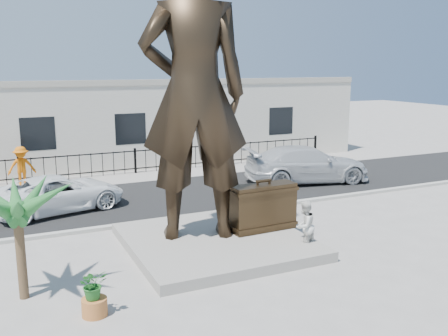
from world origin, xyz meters
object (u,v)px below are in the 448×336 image
(statue, at_px, (194,94))
(suitcase, at_px, (263,207))
(tourist, at_px, (304,226))
(car_white, at_px, (59,193))

(statue, xyz_separation_m, suitcase, (2.13, -0.42, -3.57))
(tourist, bearing_deg, statue, -57.85)
(tourist, distance_m, car_white, 9.55)
(statue, height_order, suitcase, statue)
(statue, distance_m, car_white, 7.55)
(statue, height_order, tourist, statue)
(car_white, bearing_deg, tourist, -154.74)
(statue, xyz_separation_m, car_white, (-3.36, 5.50, -3.92))
(suitcase, xyz_separation_m, tourist, (0.59, -1.44, -0.27))
(statue, distance_m, tourist, 5.06)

